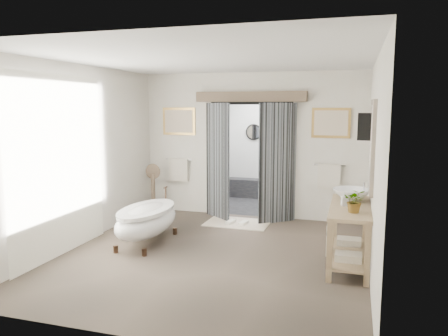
{
  "coord_description": "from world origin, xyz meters",
  "views": [
    {
      "loc": [
        2.0,
        -6.04,
        2.23
      ],
      "look_at": [
        0.0,
        0.6,
        1.25
      ],
      "focal_mm": 35.0,
      "sensor_mm": 36.0,
      "label": 1
    }
  ],
  "objects_px": {
    "clawfoot_tub": "(147,220)",
    "vanity": "(348,230)",
    "basin": "(351,195)",
    "rug": "(238,223)"
  },
  "relations": [
    {
      "from": "rug",
      "to": "basin",
      "type": "relative_size",
      "value": 2.24
    },
    {
      "from": "basin",
      "to": "clawfoot_tub",
      "type": "bearing_deg",
      "value": -165.94
    },
    {
      "from": "vanity",
      "to": "basin",
      "type": "relative_size",
      "value": 2.98
    },
    {
      "from": "clawfoot_tub",
      "to": "vanity",
      "type": "xyz_separation_m",
      "value": [
        3.16,
        -0.07,
        0.11
      ]
    },
    {
      "from": "vanity",
      "to": "clawfoot_tub",
      "type": "bearing_deg",
      "value": 178.82
    },
    {
      "from": "clawfoot_tub",
      "to": "basin",
      "type": "distance_m",
      "value": 3.25
    },
    {
      "from": "basin",
      "to": "vanity",
      "type": "bearing_deg",
      "value": -85.49
    },
    {
      "from": "clawfoot_tub",
      "to": "rug",
      "type": "distance_m",
      "value": 1.99
    },
    {
      "from": "clawfoot_tub",
      "to": "vanity",
      "type": "relative_size",
      "value": 1.03
    },
    {
      "from": "vanity",
      "to": "basin",
      "type": "height_order",
      "value": "basin"
    }
  ]
}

